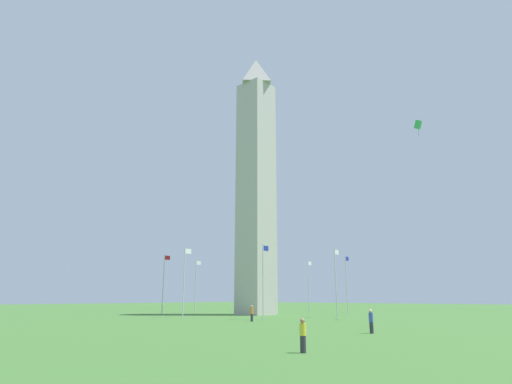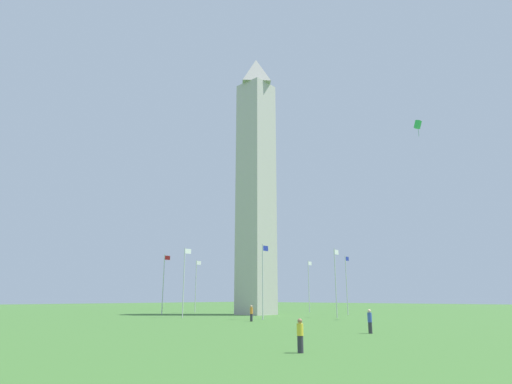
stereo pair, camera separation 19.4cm
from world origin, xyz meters
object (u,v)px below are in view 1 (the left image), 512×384
object	(u,v)px
flagpole_ne	(252,284)
person_orange_shirt	(252,313)
obelisk_monument	(256,178)
kite_green_box	(418,125)
flagpole_se	(164,282)
flagpole_s	(184,279)
person_blue_shirt	(371,321)
flagpole_nw	(347,282)
flagpole_n	(309,284)
flagpole_e	(196,284)
flagpole_sw	(263,278)
person_yellow_shirt	(303,336)
flagpole_w	(336,279)

from	to	relation	value
flagpole_ne	person_orange_shirt	distance (m)	33.01
flagpole_ne	person_orange_shirt	world-z (taller)	flagpole_ne
obelisk_monument	flagpole_ne	xyz separation A→B (m)	(10.13, 10.08, -16.76)
kite_green_box	flagpole_se	bearing A→B (deg)	109.18
flagpole_s	person_blue_shirt	bearing A→B (deg)	-101.42
flagpole_ne	flagpole_nw	distance (m)	20.16
flagpole_n	flagpole_e	world-z (taller)	same
flagpole_se	flagpole_ne	bearing A→B (deg)	-0.00
flagpole_sw	person_blue_shirt	world-z (taller)	flagpole_sw
flagpole_sw	person_yellow_shirt	bearing A→B (deg)	-136.00
flagpole_e	person_orange_shirt	size ratio (longest dim) A/B	5.17
flagpole_se	kite_green_box	distance (m)	43.13
flagpole_nw	person_yellow_shirt	world-z (taller)	flagpole_nw
flagpole_sw	flagpole_w	distance (m)	10.91
person_yellow_shirt	flagpole_nw	bearing A→B (deg)	-12.14
obelisk_monument	flagpole_ne	world-z (taller)	obelisk_monument
flagpole_n	flagpole_e	distance (m)	20.16
flagpole_sw	person_blue_shirt	bearing A→B (deg)	-117.70
flagpole_s	flagpole_sw	xyz separation A→B (m)	(4.18, -10.08, 0.00)
flagpole_n	flagpole_w	distance (m)	20.16
obelisk_monument	flagpole_nw	bearing A→B (deg)	-44.85
person_blue_shirt	flagpole_sw	bearing A→B (deg)	15.78
person_yellow_shirt	flagpole_s	bearing A→B (deg)	20.55
kite_green_box	flagpole_n	bearing A→B (deg)	65.84
flagpole_s	person_yellow_shirt	bearing A→B (deg)	-120.15
flagpole_ne	flagpole_w	size ratio (longest dim) A/B	1.00
flagpole_e	flagpole_w	xyz separation A→B (m)	(-0.00, -28.51, 0.00)
flagpole_nw	kite_green_box	xyz separation A→B (m)	(-7.56, -16.07, 19.72)
flagpole_ne	kite_green_box	distance (m)	41.93
person_orange_shirt	flagpole_s	bearing A→B (deg)	21.57
flagpole_sw	kite_green_box	size ratio (longest dim) A/B	4.01
flagpole_sw	obelisk_monument	bearing A→B (deg)	45.15
flagpole_s	flagpole_nw	distance (m)	26.34
kite_green_box	flagpole_s	bearing A→B (deg)	122.69
flagpole_ne	flagpole_se	world-z (taller)	same
flagpole_ne	person_orange_shirt	bearing A→B (deg)	-137.85
flagpole_nw	obelisk_monument	bearing A→B (deg)	135.15
flagpole_s	flagpole_nw	bearing A→B (deg)	-22.50
person_blue_shirt	person_yellow_shirt	bearing A→B (deg)	146.00
flagpole_se	flagpole_nw	bearing A→B (deg)	-45.00
kite_green_box	obelisk_monument	bearing A→B (deg)	95.63
flagpole_s	kite_green_box	size ratio (longest dim) A/B	4.01
flagpole_se	person_orange_shirt	xyz separation A→B (m)	(-4.13, -21.99, -4.05)
flagpole_se	flagpole_n	bearing A→B (deg)	-22.50
flagpole_nw	flagpole_sw	bearing A→B (deg)	180.00
obelisk_monument	person_yellow_shirt	size ratio (longest dim) A/B	26.89
flagpole_se	person_yellow_shirt	size ratio (longest dim) A/B	5.61
flagpole_w	person_blue_shirt	distance (m)	25.50
flagpole_n	flagpole_s	distance (m)	28.51
flagpole_ne	kite_green_box	bearing A→B (deg)	-101.78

